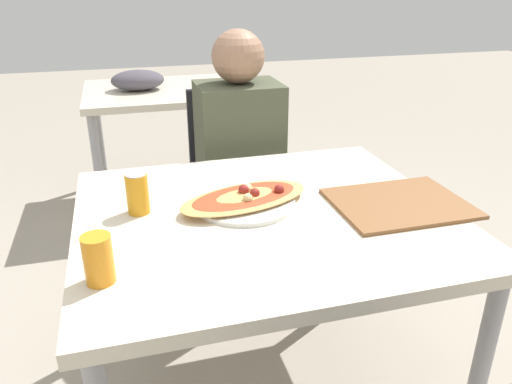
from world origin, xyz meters
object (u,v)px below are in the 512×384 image
at_px(dining_table, 265,233).
at_px(chair_far_seated, 235,180).
at_px(pizza_main, 245,199).
at_px(soda_can, 137,193).
at_px(drink_glass, 98,259).
at_px(person_seated, 240,147).

xyz_separation_m(dining_table, chair_far_seated, (0.10, 0.82, -0.16)).
bearing_deg(pizza_main, chair_far_seated, 79.46).
height_order(chair_far_seated, soda_can, chair_far_seated).
relative_size(soda_can, drink_glass, 1.05).
xyz_separation_m(chair_far_seated, drink_glass, (-0.57, -1.07, 0.29)).
height_order(pizza_main, soda_can, soda_can).
distance_m(pizza_main, soda_can, 0.33).
bearing_deg(person_seated, drink_glass, 59.10).
bearing_deg(dining_table, pizza_main, 123.85).
bearing_deg(dining_table, soda_can, 164.84).
bearing_deg(soda_can, person_seated, 52.55).
bearing_deg(chair_far_seated, person_seated, 90.00).
height_order(dining_table, chair_far_seated, chair_far_seated).
relative_size(dining_table, pizza_main, 2.41).
relative_size(dining_table, soda_can, 8.91).
bearing_deg(soda_can, dining_table, -15.16).
bearing_deg(chair_far_seated, dining_table, 83.39).
bearing_deg(drink_glass, pizza_main, 36.48).
xyz_separation_m(chair_far_seated, soda_can, (-0.46, -0.72, 0.29)).
relative_size(chair_far_seated, pizza_main, 1.98).
relative_size(chair_far_seated, drink_glass, 7.69).
relative_size(person_seated, soda_can, 9.57).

